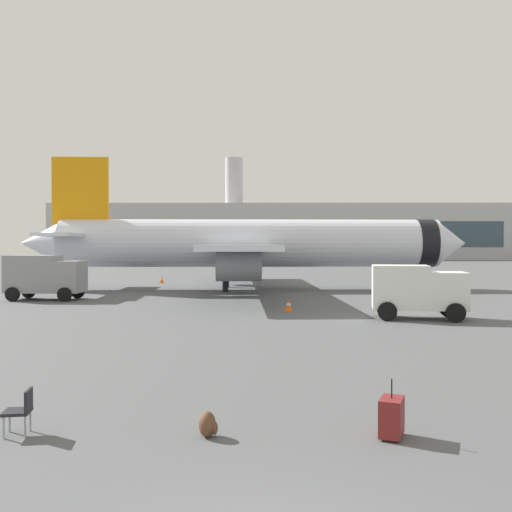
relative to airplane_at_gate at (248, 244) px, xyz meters
name	(u,v)px	position (x,y,z in m)	size (l,w,h in m)	color
airplane_at_gate	(248,244)	(0.00, 0.00, 0.00)	(35.72, 32.18, 10.50)	silver
service_truck	(45,275)	(-13.00, -8.88, -2.05)	(4.89, 2.69, 2.90)	gray
cargo_van	(417,289)	(8.63, -18.26, -2.21)	(4.65, 2.90, 2.60)	white
safety_cone_near	(288,305)	(2.55, -15.22, -3.33)	(0.44, 0.44, 0.67)	#F2590C
safety_cone_mid	(162,279)	(-8.26, 7.55, -3.33)	(0.44, 0.44, 0.67)	#F2590C
rolling_suitcase	(392,417)	(3.55, -35.46, -3.27)	(0.60, 0.74, 1.10)	maroon
traveller_backpack	(208,425)	(0.12, -35.47, -3.42)	(0.36, 0.40, 0.48)	brown
gate_chair	(21,409)	(-3.44, -35.37, -3.16)	(0.54, 0.54, 0.86)	black
terminal_building	(278,232)	(5.10, 98.48, 3.02)	(108.08, 23.56, 25.18)	#B2B2B7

